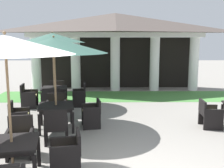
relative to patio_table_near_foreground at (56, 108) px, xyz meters
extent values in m
cylinder|color=white|center=(-2.19, 6.03, 0.72)|extent=(0.48, 0.48, 2.69)
cylinder|color=white|center=(-0.18, 6.03, 0.72)|extent=(0.48, 0.48, 2.69)
cylinder|color=white|center=(1.82, 6.03, 0.72)|extent=(0.48, 0.48, 2.69)
cylinder|color=white|center=(3.83, 6.03, 0.72)|extent=(0.48, 0.48, 2.69)
cylinder|color=white|center=(5.84, 6.03, 0.72)|extent=(0.48, 0.48, 2.69)
cube|color=white|center=(1.82, 6.03, 2.19)|extent=(8.83, 0.70, 0.24)
pyramid|color=#514742|center=(1.82, 6.03, 2.78)|extent=(9.23, 2.88, 0.94)
cube|color=black|center=(1.82, 6.93, 0.72)|extent=(8.63, 0.16, 2.69)
cube|color=#47843D|center=(1.82, 4.52, -0.62)|extent=(11.03, 2.38, 0.01)
cube|color=black|center=(0.00, 0.00, 0.07)|extent=(1.13, 1.13, 0.05)
cube|color=black|center=(0.00, 0.00, 0.01)|extent=(1.04, 1.04, 0.08)
cube|color=black|center=(-0.35, -0.52, -0.33)|extent=(0.08, 0.08, 0.59)
cube|color=black|center=(0.52, -0.35, -0.33)|extent=(0.08, 0.08, 0.59)
cube|color=black|center=(-0.52, 0.35, -0.33)|extent=(0.08, 0.08, 0.59)
cube|color=black|center=(0.35, 0.52, -0.33)|extent=(0.08, 0.08, 0.59)
cube|color=#2D2D2D|center=(0.00, 0.00, -0.59)|extent=(0.53, 0.53, 0.07)
cylinder|color=olive|center=(0.00, 0.00, 0.55)|extent=(0.05, 0.05, 2.36)
cone|color=#33594C|center=(0.00, 0.00, 1.77)|extent=(2.99, 2.99, 0.42)
sphere|color=olive|center=(0.00, 0.00, 2.01)|extent=(0.06, 0.06, 0.06)
cube|color=black|center=(0.98, 0.19, -0.21)|extent=(0.59, 0.61, 0.07)
cube|color=#E0CC7F|center=(0.98, 0.19, -0.15)|extent=(0.55, 0.56, 0.05)
cube|color=black|center=(1.21, 0.23, 0.01)|extent=(0.16, 0.52, 0.37)
cube|color=black|center=(1.02, -0.05, -0.30)|extent=(0.51, 0.15, 0.66)
cube|color=black|center=(0.93, 0.42, -0.30)|extent=(0.51, 0.15, 0.66)
cube|color=black|center=(0.80, -0.08, -0.43)|extent=(0.07, 0.07, 0.38)
cube|color=black|center=(0.71, 0.37, -0.43)|extent=(0.07, 0.07, 0.38)
cube|color=black|center=(1.24, 0.00, -0.43)|extent=(0.07, 0.07, 0.38)
cube|color=black|center=(1.15, 0.46, -0.43)|extent=(0.07, 0.07, 0.38)
cube|color=black|center=(-0.98, -0.19, -0.21)|extent=(0.59, 0.63, 0.07)
cube|color=#E0CC7F|center=(-0.98, -0.19, -0.15)|extent=(0.55, 0.58, 0.05)
cube|color=black|center=(-1.20, -0.23, 0.03)|extent=(0.16, 0.55, 0.41)
cube|color=black|center=(-1.03, 0.06, -0.31)|extent=(0.50, 0.15, 0.63)
cube|color=black|center=(-0.93, -0.44, -0.31)|extent=(0.50, 0.15, 0.63)
cube|color=black|center=(-0.81, 0.09, -0.43)|extent=(0.07, 0.07, 0.38)
cube|color=black|center=(-0.71, -0.39, -0.43)|extent=(0.07, 0.07, 0.38)
cube|color=black|center=(-1.24, 0.01, -0.43)|extent=(0.07, 0.07, 0.38)
cube|color=black|center=(-1.15, -0.47, -0.43)|extent=(0.07, 0.07, 0.38)
cube|color=black|center=(-0.19, 0.98, -0.22)|extent=(0.69, 0.64, 0.07)
cube|color=#E0CC7F|center=(-0.19, 0.98, -0.16)|extent=(0.64, 0.59, 0.05)
cube|color=black|center=(-0.23, 1.22, 0.01)|extent=(0.60, 0.17, 0.39)
cube|color=black|center=(0.09, 1.03, -0.32)|extent=(0.16, 0.53, 0.61)
cube|color=black|center=(-0.46, 0.92, -0.32)|extent=(0.16, 0.53, 0.61)
cube|color=black|center=(0.13, 0.79, -0.44)|extent=(0.07, 0.07, 0.37)
cube|color=black|center=(-0.41, 0.69, -0.44)|extent=(0.07, 0.07, 0.37)
cube|color=black|center=(0.04, 1.26, -0.44)|extent=(0.07, 0.07, 0.37)
cube|color=black|center=(-0.50, 1.16, -0.44)|extent=(0.07, 0.07, 0.37)
cube|color=black|center=(0.19, -0.98, -0.23)|extent=(0.65, 0.63, 0.07)
cube|color=#E0CC7F|center=(0.19, -0.98, -0.17)|extent=(0.60, 0.58, 0.05)
cube|color=black|center=(0.23, -1.22, 0.04)|extent=(0.56, 0.16, 0.47)
cube|color=black|center=(-0.07, -1.03, -0.30)|extent=(0.16, 0.54, 0.65)
cube|color=black|center=(0.44, -0.93, -0.30)|extent=(0.16, 0.54, 0.65)
cube|color=black|center=(-0.10, -0.79, -0.44)|extent=(0.07, 0.07, 0.36)
cube|color=black|center=(0.39, -0.69, -0.44)|extent=(0.07, 0.07, 0.36)
cube|color=black|center=(-0.01, -1.26, -0.44)|extent=(0.07, 0.07, 0.36)
cube|color=black|center=(0.48, -1.17, -0.44)|extent=(0.07, 0.07, 0.36)
cube|color=black|center=(-0.26, -2.75, 0.07)|extent=(1.08, 1.08, 0.05)
cube|color=black|center=(-0.26, -2.75, 0.01)|extent=(0.99, 0.99, 0.07)
cube|color=black|center=(0.08, -2.25, -0.33)|extent=(0.08, 0.08, 0.60)
cylinder|color=olive|center=(-0.26, -2.75, 0.59)|extent=(0.05, 0.05, 2.43)
cone|color=white|center=(-0.26, -2.75, 1.84)|extent=(2.39, 2.39, 0.33)
sphere|color=olive|center=(-0.26, -2.75, 2.03)|extent=(0.06, 0.06, 0.06)
cube|color=black|center=(0.67, -2.58, -0.23)|extent=(0.65, 0.63, 0.07)
cube|color=#E0CC7F|center=(0.67, -2.58, -0.17)|extent=(0.59, 0.58, 0.05)
cube|color=black|center=(0.93, -2.53, 0.00)|extent=(0.16, 0.53, 0.40)
cube|color=black|center=(0.72, -2.82, -0.30)|extent=(0.56, 0.16, 0.65)
cube|color=black|center=(0.63, -2.33, -0.30)|extent=(0.56, 0.16, 0.65)
cube|color=black|center=(0.38, -2.39, -0.45)|extent=(0.07, 0.07, 0.35)
cube|color=black|center=(0.88, -2.30, -0.45)|extent=(0.07, 0.07, 0.35)
cube|color=black|center=(-0.43, -1.82, -0.23)|extent=(0.62, 0.59, 0.07)
cube|color=#E0CC7F|center=(-0.43, -1.82, -0.17)|extent=(0.57, 0.54, 0.05)
cube|color=black|center=(-0.48, -1.60, 0.03)|extent=(0.54, 0.16, 0.45)
cube|color=black|center=(-0.19, -1.78, -0.32)|extent=(0.15, 0.50, 0.61)
cube|color=black|center=(-0.68, -1.87, -0.32)|extent=(0.15, 0.50, 0.61)
cube|color=black|center=(-0.16, -1.99, -0.45)|extent=(0.07, 0.07, 0.36)
cube|color=black|center=(-0.63, -2.08, -0.45)|extent=(0.07, 0.07, 0.36)
cube|color=black|center=(-0.24, -1.56, -0.45)|extent=(0.07, 0.07, 0.36)
cube|color=black|center=(-0.71, -1.65, -0.45)|extent=(0.07, 0.07, 0.36)
cube|color=black|center=(5.01, 0.53, -0.33)|extent=(0.07, 0.07, 0.59)
cube|color=black|center=(4.50, 0.13, -0.22)|extent=(0.58, 0.63, 0.07)
cube|color=#E0CC7F|center=(4.50, 0.13, -0.16)|extent=(0.53, 0.58, 0.05)
cube|color=black|center=(4.25, 0.15, 0.00)|extent=(0.10, 0.60, 0.37)
cube|color=black|center=(4.51, 0.41, -0.32)|extent=(0.55, 0.09, 0.61)
cube|color=black|center=(4.48, -0.14, -0.32)|extent=(0.55, 0.09, 0.61)
cube|color=black|center=(4.76, 0.39, -0.44)|extent=(0.06, 0.06, 0.37)
cube|color=black|center=(4.72, -0.15, -0.44)|extent=(0.06, 0.06, 0.37)
cube|color=black|center=(4.27, 0.42, -0.44)|extent=(0.06, 0.06, 0.37)
cube|color=black|center=(4.24, -0.12, -0.44)|extent=(0.06, 0.06, 0.37)
cube|color=black|center=(-0.59, 2.65, 0.11)|extent=(1.02, 1.02, 0.05)
cube|color=black|center=(-0.59, 2.65, 0.05)|extent=(0.94, 0.94, 0.06)
cube|color=black|center=(-0.97, 2.18, -0.30)|extent=(0.08, 0.08, 0.64)
cube|color=black|center=(-0.12, 2.28, -0.30)|extent=(0.08, 0.08, 0.64)
cube|color=black|center=(-1.06, 3.03, -0.30)|extent=(0.08, 0.08, 0.64)
cube|color=black|center=(-0.22, 3.13, -0.30)|extent=(0.08, 0.08, 0.64)
cube|color=#2D2D2D|center=(-0.59, 2.65, -0.59)|extent=(0.51, 0.51, 0.07)
cylinder|color=olive|center=(-0.59, 2.65, 0.68)|extent=(0.05, 0.05, 2.60)
cone|color=#33594C|center=(-0.59, 2.65, 2.01)|extent=(2.43, 2.43, 0.35)
sphere|color=olive|center=(-0.59, 2.65, 2.21)|extent=(0.06, 0.06, 0.06)
cube|color=black|center=(-1.52, 2.55, -0.23)|extent=(0.61, 0.67, 0.07)
cube|color=#E0CC7F|center=(-1.52, 2.55, -0.17)|extent=(0.56, 0.61, 0.05)
cube|color=black|center=(-1.77, 2.52, 0.04)|extent=(0.13, 0.61, 0.47)
cube|color=black|center=(-1.55, 2.83, -0.30)|extent=(0.55, 0.12, 0.65)
cube|color=black|center=(-1.49, 2.27, -0.30)|extent=(0.55, 0.12, 0.65)
cube|color=black|center=(-1.31, 2.85, -0.45)|extent=(0.06, 0.06, 0.36)
cube|color=black|center=(-1.25, 2.30, -0.45)|extent=(0.06, 0.06, 0.36)
cube|color=black|center=(-1.80, 2.80, -0.45)|extent=(0.06, 0.06, 0.36)
cube|color=black|center=(-1.73, 2.25, -0.45)|extent=(0.06, 0.06, 0.36)
cube|color=black|center=(-0.70, 3.58, -0.21)|extent=(0.67, 0.63, 0.07)
cube|color=#E0CC7F|center=(-0.70, 3.58, -0.15)|extent=(0.62, 0.58, 0.05)
cube|color=black|center=(-0.73, 3.84, 0.01)|extent=(0.61, 0.13, 0.39)
cube|color=black|center=(-0.42, 3.62, -0.31)|extent=(0.12, 0.57, 0.63)
cube|color=black|center=(-0.98, 3.55, -0.31)|extent=(0.12, 0.57, 0.63)
cube|color=black|center=(-0.39, 3.36, -0.44)|extent=(0.06, 0.06, 0.37)
cube|color=black|center=(-0.95, 3.30, -0.44)|extent=(0.06, 0.06, 0.37)
cube|color=black|center=(-0.45, 3.87, -0.44)|extent=(0.06, 0.06, 0.37)
cube|color=black|center=(-1.00, 3.80, -0.44)|extent=(0.06, 0.06, 0.37)
cube|color=black|center=(-0.49, 1.73, -0.21)|extent=(0.65, 0.55, 0.07)
cube|color=#E0CC7F|center=(-0.49, 1.73, -0.15)|extent=(0.60, 0.50, 0.05)
cube|color=black|center=(-0.46, 1.51, 0.07)|extent=(0.60, 0.13, 0.47)
cube|color=black|center=(-0.76, 1.70, -0.28)|extent=(0.11, 0.49, 0.68)
cube|color=black|center=(-0.21, 1.76, -0.28)|extent=(0.11, 0.49, 0.68)
cube|color=black|center=(-0.78, 1.91, -0.43)|extent=(0.06, 0.06, 0.38)
cube|color=black|center=(-0.24, 1.97, -0.43)|extent=(0.06, 0.06, 0.38)
cube|color=black|center=(-0.73, 1.48, -0.43)|extent=(0.06, 0.06, 0.38)
cube|color=black|center=(-0.19, 1.55, -0.43)|extent=(0.06, 0.06, 0.38)
cube|color=black|center=(0.34, 2.76, -0.23)|extent=(0.56, 0.66, 0.07)
cube|color=#E0CC7F|center=(0.34, 2.76, -0.17)|extent=(0.51, 0.61, 0.05)
cube|color=black|center=(0.56, 2.79, 0.04)|extent=(0.13, 0.61, 0.47)
cube|color=black|center=(0.37, 2.48, -0.31)|extent=(0.50, 0.12, 0.63)
cube|color=black|center=(0.30, 3.04, -0.31)|extent=(0.50, 0.12, 0.63)
cube|color=black|center=(0.15, 2.46, -0.45)|extent=(0.06, 0.06, 0.35)
cube|color=black|center=(0.09, 3.01, -0.45)|extent=(0.06, 0.06, 0.35)
cube|color=black|center=(0.58, 2.51, -0.45)|extent=(0.06, 0.06, 0.35)
cube|color=black|center=(0.52, 3.06, -0.45)|extent=(0.06, 0.06, 0.35)
ellipsoid|color=#9E5633|center=(-0.29, 2.89, -0.45)|extent=(0.30, 0.30, 0.34)
sphere|color=#9E5633|center=(-0.29, 2.89, -0.24)|extent=(0.08, 0.08, 0.08)
camera|label=1|loc=(1.51, -7.29, 1.90)|focal=42.15mm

